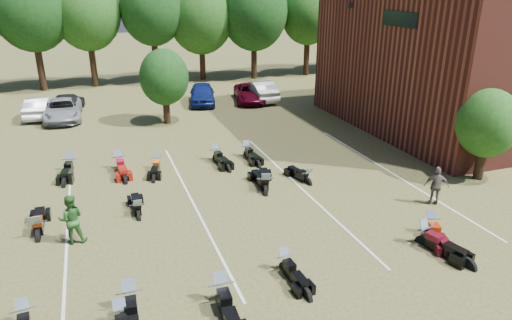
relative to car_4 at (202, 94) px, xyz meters
name	(u,v)px	position (x,y,z in m)	size (l,w,h in m)	color
ground	(285,224)	(-1.49, -19.92, -0.79)	(160.00, 160.00, 0.00)	brown
car_1	(40,107)	(-11.60, 0.09, -0.08)	(1.51, 4.32, 1.42)	#BCBBC0
car_2	(63,110)	(-10.08, -1.17, -0.08)	(2.37, 5.13, 1.43)	gray
car_3	(67,104)	(-9.84, 0.54, -0.09)	(1.99, 4.89, 1.42)	black
car_4	(202,94)	(0.00, 0.00, 0.00)	(1.88, 4.66, 1.59)	navy
car_5	(259,90)	(4.57, -0.45, 0.00)	(1.69, 4.84, 1.59)	#B0B0AB
car_6	(250,93)	(3.73, -0.59, -0.11)	(2.28, 4.94, 1.37)	#4F0415
car_7	(343,84)	(12.34, -0.27, -0.01)	(2.20, 5.42, 1.57)	#37383C
person_green	(71,219)	(-9.22, -18.53, 0.13)	(0.90, 0.70, 1.86)	#285E23
person_grey	(436,186)	(5.14, -20.45, 0.05)	(0.99, 0.41, 1.70)	#5A534D
motorcycle_2	(131,311)	(-7.66, -23.11, -0.79)	(0.79, 2.47, 1.38)	black
motorcycle_3	(222,303)	(-5.13, -23.64, -0.79)	(0.80, 2.50, 1.39)	black
motorcycle_4	(285,271)	(-2.75, -22.78, -0.79)	(0.65, 2.04, 1.14)	black
motorcycle_5	(424,244)	(2.59, -22.98, -0.79)	(0.76, 2.38, 1.33)	black
motorcycle_6	(429,233)	(3.32, -22.41, -0.79)	(0.71, 2.23, 1.24)	#490A13
motorcycle_8	(39,238)	(-10.47, -17.81, -0.79)	(0.77, 2.41, 1.34)	black
motorcycle_10	(139,218)	(-6.82, -17.46, -0.79)	(0.68, 2.14, 1.19)	black
motorcycle_11	(265,190)	(-1.15, -16.72, -0.79)	(0.68, 2.14, 1.19)	black
motorcycle_12	(266,193)	(-1.21, -17.00, -0.79)	(0.80, 2.53, 1.41)	black
motorcycle_13	(307,184)	(1.01, -16.71, -0.79)	(0.65, 2.05, 1.14)	black
motorcycle_15	(120,169)	(-7.14, -11.86, -0.79)	(0.79, 2.47, 1.37)	maroon
motorcycle_16	(71,171)	(-9.46, -11.36, -0.79)	(0.76, 2.40, 1.34)	black
motorcycle_17	(158,169)	(-5.33, -12.47, -0.79)	(0.68, 2.14, 1.20)	black
motorcycle_18	(216,160)	(-2.24, -12.33, -0.79)	(0.73, 2.29, 1.27)	black
motorcycle_19	(247,156)	(-0.51, -12.30, -0.79)	(0.71, 2.22, 1.24)	black
tree_line	(148,13)	(-2.49, 9.08, 5.52)	(56.00, 6.00, 9.79)	black
young_tree_near_building	(488,123)	(9.01, -18.92, 1.96)	(2.80, 2.80, 4.16)	black
young_tree_midfield	(164,77)	(-3.49, -4.42, 2.30)	(3.20, 3.20, 4.70)	black
parking_lines	(193,203)	(-4.49, -16.92, -0.79)	(20.10, 14.00, 0.01)	silver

